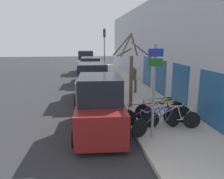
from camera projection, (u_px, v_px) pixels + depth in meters
name	position (u px, v px, depth m)	size (l,w,h in m)	color
ground_plane	(95.00, 97.00, 14.15)	(80.00, 80.00, 0.00)	#28282B
sidewalk_curb	(126.00, 86.00, 17.21)	(3.20, 32.00, 0.15)	#ADA89E
building_facade	(149.00, 45.00, 16.70)	(0.23, 32.00, 6.50)	#B2B7C1
signpost	(154.00, 87.00, 7.44)	(0.52, 0.12, 3.26)	gray
bicycle_0	(158.00, 122.00, 8.17)	(2.27, 1.05, 0.96)	black
bicycle_1	(171.00, 118.00, 8.55)	(2.23, 0.59, 0.93)	black
bicycle_2	(150.00, 116.00, 8.78)	(2.55, 0.44, 0.97)	black
bicycle_3	(164.00, 113.00, 9.20)	(2.24, 0.66, 0.94)	black
bicycle_4	(162.00, 112.00, 9.36)	(2.12, 1.00, 0.91)	black
bicycle_5	(160.00, 109.00, 9.65)	(2.34, 0.44, 0.95)	black
parked_car_0	(100.00, 107.00, 8.44)	(2.15, 4.28, 2.25)	maroon
parked_car_1	(92.00, 83.00, 13.26)	(2.19, 4.38, 2.24)	gray
parked_car_2	(91.00, 71.00, 18.80)	(2.15, 4.86, 2.19)	#51565B
parked_car_3	(86.00, 63.00, 24.85)	(2.09, 4.74, 2.49)	silver
pedestrian_near	(133.00, 77.00, 14.37)	(0.47, 0.40, 1.80)	#4C3D2D
street_tree	(131.00, 72.00, 11.09)	(1.57, 1.79, 3.77)	brown
traffic_light	(104.00, 47.00, 19.33)	(0.20, 0.30, 4.50)	gray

